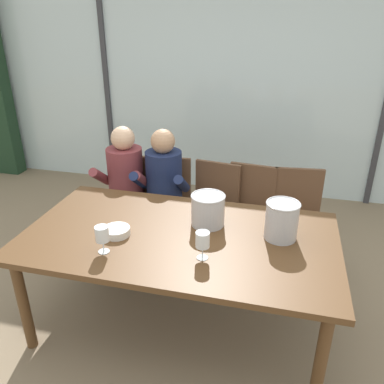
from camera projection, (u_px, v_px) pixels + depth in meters
name	position (u px, v px, depth m)	size (l,w,h in m)	color
ground	(208.00, 249.00, 3.73)	(14.00, 14.00, 0.00)	#847056
window_glass_panel	(236.00, 86.00, 4.49)	(7.25, 0.03, 2.60)	silver
window_mullion_left	(107.00, 81.00, 4.84)	(0.06, 0.06, 2.60)	#38383D
hillside_vineyard	(259.00, 75.00, 7.53)	(13.25, 2.40, 1.96)	#477A38
dining_table	(179.00, 243.00, 2.57)	(2.05, 1.12, 0.75)	brown
chair_near_curtain	(130.00, 195.00, 3.67)	(0.46, 0.46, 0.86)	brown
chair_left_of_center	(167.00, 198.00, 3.61)	(0.48, 0.48, 0.86)	brown
chair_center	(213.00, 204.00, 3.49)	(0.50, 0.50, 0.86)	brown
chair_right_of_center	(249.00, 207.00, 3.44)	(0.49, 0.49, 0.86)	brown
chair_near_window_right	(297.00, 212.00, 3.35)	(0.49, 0.49, 0.86)	brown
person_maroon_top	(123.00, 184.00, 3.47)	(0.48, 0.62, 1.18)	brown
person_navy_polo	(162.00, 188.00, 3.39)	(0.48, 0.62, 1.18)	#192347
ice_bucket_primary	(208.00, 209.00, 2.62)	(0.23, 0.23, 0.22)	#B7B7BC
ice_bucket_secondary	(282.00, 220.00, 2.45)	(0.22, 0.22, 0.25)	#B7B7BC
tasting_bowl	(117.00, 231.00, 2.52)	(0.18, 0.18, 0.05)	silver
wine_glass_by_left_taster	(102.00, 235.00, 2.30)	(0.08, 0.08, 0.17)	silver
wine_glass_near_bucket	(203.00, 241.00, 2.24)	(0.08, 0.08, 0.17)	silver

